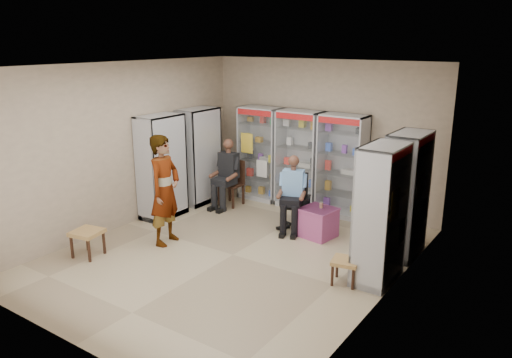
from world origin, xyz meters
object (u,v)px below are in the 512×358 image
Objects in this scene: office_chair at (294,202)px; wooden_chair at (231,183)px; cabinet_back_left at (261,154)px; cabinet_back_mid at (299,159)px; cabinet_right_far at (406,195)px; cabinet_left_far at (199,156)px; pink_trunk at (318,222)px; seated_shopkeeper at (293,195)px; woven_stool_a at (345,271)px; cabinet_right_near at (380,215)px; standing_man at (165,190)px; woven_stool_b at (88,243)px; cabinet_back_right at (342,166)px; cabinet_left_near at (162,167)px.

wooden_chair is at bearing 147.73° from office_chair.
cabinet_back_left and cabinet_back_mid have the same top height.
cabinet_back_left and cabinet_right_far have the same top height.
cabinet_left_far is 3.10m from pink_trunk.
cabinet_right_far reaches higher than office_chair.
seated_shopkeeper reaches higher than woven_stool_a.
cabinet_right_far is 3.68× the size of pink_trunk.
cabinet_right_near reaches higher than standing_man.
seated_shopkeeper is at bearing 140.18° from woven_stool_a.
cabinet_left_far is at bearing 87.43° from cabinet_right_far.
wooden_chair is 3.37m from woven_stool_b.
cabinet_back_right is 2.13× the size of wooden_chair.
cabinet_back_mid reaches higher than standing_man.
cabinet_back_left is at bearing 57.72° from cabinet_right_near.
wooden_chair is at bearing 167.21° from pink_trunk.
cabinet_left_near is at bearing -0.00° from cabinet_left_far.
cabinet_left_far is 3.68× the size of pink_trunk.
office_chair is at bearing 54.16° from woven_stool_b.
cabinet_left_far reaches higher than standing_man.
office_chair is at bearing 168.56° from pink_trunk.
cabinet_left_far is 4.53m from woven_stool_a.
wooden_chair reaches higher than woven_stool_a.
standing_man is at bearing -106.88° from cabinet_back_mid.
seated_shopkeeper is at bearing 53.69° from woven_stool_b.
wooden_chair is 0.72× the size of seated_shopkeeper.
wooden_chair is at bearing 83.96° from cabinet_right_far.
cabinet_left_far is (-4.46, 1.30, 0.00)m from cabinet_right_near.
office_chair is (-2.01, 1.09, -0.49)m from cabinet_right_near.
cabinet_right_near is at bearing -32.28° from cabinet_back_left.
cabinet_back_right is 1.30m from office_chair.
cabinet_left_near is 3.68× the size of pink_trunk.
cabinet_back_right and cabinet_right_far have the same top height.
wooden_chair is (0.68, 1.30, -0.53)m from cabinet_left_near.
cabinet_left_far is at bearing 16.05° from standing_man.
cabinet_back_mid is 2.82m from cabinet_right_far.
cabinet_left_near is 4.59× the size of woven_stool_b.
woven_stool_b is at bearing 5.99° from cabinet_left_far.
cabinet_back_left is 1.00× the size of cabinet_left_near.
seated_shopkeeper is (2.45, -0.26, -0.35)m from cabinet_left_far.
cabinet_back_left is 1.96m from seated_shopkeeper.
office_chair is 2.79× the size of woven_stool_a.
office_chair is at bearing 84.99° from cabinet_left_far.
cabinet_back_mid is at bearing 96.29° from seated_shopkeeper.
woven_stool_a is at bearing 68.00° from cabinet_left_far.
office_chair is 1.89× the size of pink_trunk.
cabinet_left_near is at bearing 99.17° from woven_stool_b.
seated_shopkeeper is (1.52, -1.19, -0.35)m from cabinet_back_left.
woven_stool_b is 0.23× the size of standing_man.
cabinet_right_far is at bearing 101.41° from cabinet_left_near.
cabinet_back_mid is at bearing -26.77° from standing_man.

